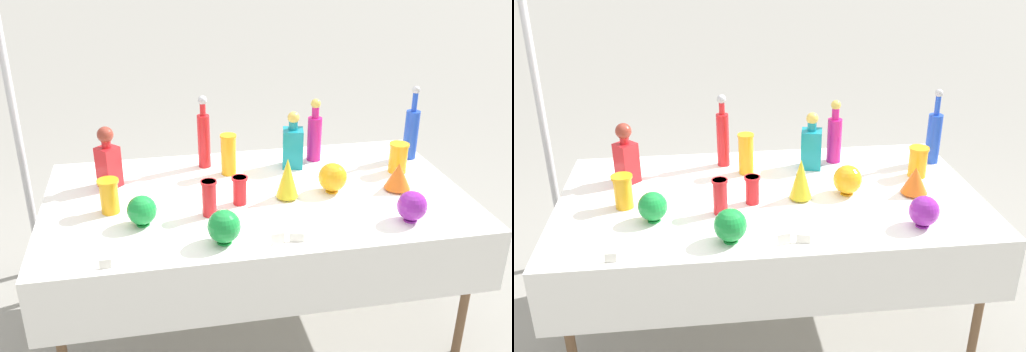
% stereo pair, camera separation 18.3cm
% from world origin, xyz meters
% --- Properties ---
extents(ground_plane, '(40.00, 40.00, 0.00)m').
position_xyz_m(ground_plane, '(0.00, 0.00, 0.00)').
color(ground_plane, gray).
extents(display_table, '(2.09, 1.17, 0.76)m').
position_xyz_m(display_table, '(0.00, -0.04, 0.71)').
color(display_table, white).
rests_on(display_table, ground).
extents(tall_bottle_0, '(0.08, 0.08, 0.36)m').
position_xyz_m(tall_bottle_0, '(0.41, 0.38, 0.91)').
color(tall_bottle_0, '#C61972').
rests_on(tall_bottle_0, display_table).
extents(tall_bottle_1, '(0.07, 0.07, 0.41)m').
position_xyz_m(tall_bottle_1, '(-0.21, 0.40, 0.93)').
color(tall_bottle_1, red).
rests_on(tall_bottle_1, display_table).
extents(tall_bottle_2, '(0.08, 0.08, 0.42)m').
position_xyz_m(tall_bottle_2, '(0.96, 0.30, 0.92)').
color(tall_bottle_2, blue).
rests_on(tall_bottle_2, display_table).
extents(square_decanter_0, '(0.13, 0.13, 0.32)m').
position_xyz_m(square_decanter_0, '(0.27, 0.31, 0.89)').
color(square_decanter_0, teal).
rests_on(square_decanter_0, display_table).
extents(square_decanter_1, '(0.14, 0.14, 0.32)m').
position_xyz_m(square_decanter_1, '(-0.72, 0.24, 0.91)').
color(square_decanter_1, red).
rests_on(square_decanter_1, display_table).
extents(slender_vase_0, '(0.08, 0.08, 0.17)m').
position_xyz_m(slender_vase_0, '(-0.25, -0.17, 0.85)').
color(slender_vase_0, red).
rests_on(slender_vase_0, display_table).
extents(slender_vase_1, '(0.09, 0.09, 0.22)m').
position_xyz_m(slender_vase_1, '(-0.10, 0.28, 0.88)').
color(slender_vase_1, orange).
rests_on(slender_vase_1, display_table).
extents(slender_vase_2, '(0.10, 0.10, 0.17)m').
position_xyz_m(slender_vase_2, '(-0.71, -0.06, 0.85)').
color(slender_vase_2, orange).
rests_on(slender_vase_2, display_table).
extents(slender_vase_3, '(0.11, 0.11, 0.16)m').
position_xyz_m(slender_vase_3, '(0.81, 0.12, 0.85)').
color(slender_vase_3, orange).
rests_on(slender_vase_3, display_table).
extents(slender_vase_4, '(0.08, 0.08, 0.14)m').
position_xyz_m(slender_vase_4, '(-0.10, -0.09, 0.84)').
color(slender_vase_4, red).
rests_on(slender_vase_4, display_table).
extents(fluted_vase_0, '(0.11, 0.11, 0.21)m').
position_xyz_m(fluted_vase_0, '(0.14, -0.07, 0.87)').
color(fluted_vase_0, yellow).
rests_on(fluted_vase_0, display_table).
extents(fluted_vase_1, '(0.13, 0.13, 0.14)m').
position_xyz_m(fluted_vase_1, '(0.72, -0.09, 0.84)').
color(fluted_vase_1, orange).
rests_on(fluted_vase_1, display_table).
extents(round_bowl_0, '(0.14, 0.14, 0.14)m').
position_xyz_m(round_bowl_0, '(0.64, -0.40, 0.84)').
color(round_bowl_0, purple).
rests_on(round_bowl_0, display_table).
extents(round_bowl_1, '(0.14, 0.14, 0.15)m').
position_xyz_m(round_bowl_1, '(0.38, -0.04, 0.84)').
color(round_bowl_1, orange).
rests_on(round_bowl_1, display_table).
extents(round_bowl_2, '(0.14, 0.14, 0.15)m').
position_xyz_m(round_bowl_2, '(-0.22, -0.43, 0.84)').
color(round_bowl_2, '#198C38').
rests_on(round_bowl_2, display_table).
extents(round_bowl_3, '(0.13, 0.13, 0.14)m').
position_xyz_m(round_bowl_3, '(-0.56, -0.21, 0.83)').
color(round_bowl_3, '#198C38').
rests_on(round_bowl_3, display_table).
extents(price_tag_left, '(0.05, 0.02, 0.04)m').
position_xyz_m(price_tag_left, '(-0.71, -0.53, 0.78)').
color(price_tag_left, white).
rests_on(price_tag_left, display_table).
extents(price_tag_center, '(0.06, 0.03, 0.04)m').
position_xyz_m(price_tag_center, '(0.08, -0.48, 0.78)').
color(price_tag_center, white).
rests_on(price_tag_center, display_table).
extents(price_tag_right, '(0.06, 0.03, 0.05)m').
position_xyz_m(price_tag_right, '(0.00, -0.49, 0.78)').
color(price_tag_right, white).
rests_on(price_tag_right, display_table).
extents(cardboard_box_behind_left, '(0.55, 0.48, 0.42)m').
position_xyz_m(cardboard_box_behind_left, '(0.28, 0.93, 0.17)').
color(cardboard_box_behind_left, tan).
rests_on(cardboard_box_behind_left, ground).
extents(canopy_pole, '(0.18, 0.18, 2.70)m').
position_xyz_m(canopy_pole, '(-1.24, 0.71, 1.09)').
color(canopy_pole, silver).
rests_on(canopy_pole, ground).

